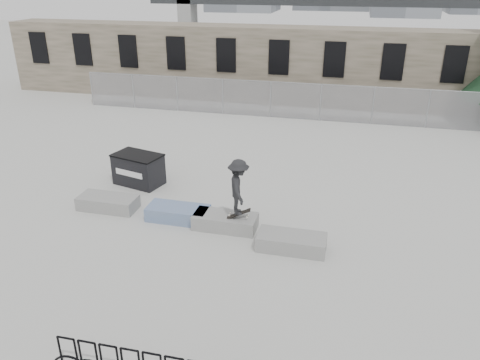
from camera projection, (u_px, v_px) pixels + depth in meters
name	position (u px, v px, depth m)	size (l,w,h in m)	color
ground	(200.00, 222.00, 15.21)	(120.00, 120.00, 0.00)	#B9B9B4
stone_wall	(282.00, 65.00, 28.70)	(36.00, 2.58, 4.50)	#665C4B
chainlink_fence	(270.00, 99.00, 25.88)	(22.06, 0.06, 2.02)	gray
planter_far_left	(108.00, 202.00, 16.00)	(2.00, 0.90, 0.46)	#959592
planter_center_left	(178.00, 213.00, 15.30)	(2.00, 0.90, 0.46)	#3860A9
planter_center_right	(225.00, 221.00, 14.79)	(2.00, 0.90, 0.46)	#959592
planter_offset	(292.00, 242.00, 13.65)	(2.00, 0.90, 0.46)	#959592
dumpster	(138.00, 169.00, 17.77)	(2.03, 1.52, 1.19)	black
truss_bridge	(407.00, 1.00, 60.16)	(70.00, 3.00, 9.80)	#2D3033
skateboarder	(239.00, 187.00, 14.10)	(1.00, 1.29, 1.97)	black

